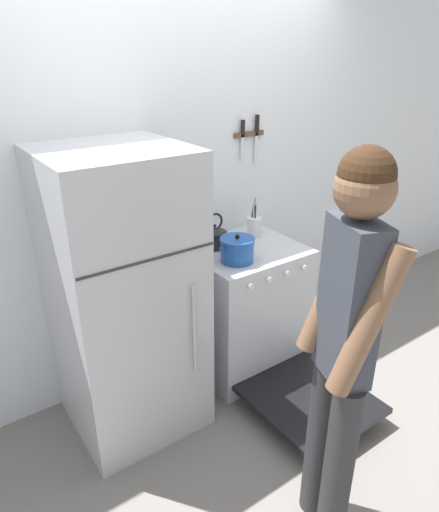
# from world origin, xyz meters

# --- Properties ---
(ground_plane) EXTENTS (14.00, 14.00, 0.00)m
(ground_plane) POSITION_xyz_m (0.00, 0.00, 0.00)
(ground_plane) COLOR slate
(wall_back) EXTENTS (10.00, 0.06, 2.55)m
(wall_back) POSITION_xyz_m (0.00, 0.03, 1.27)
(wall_back) COLOR silver
(wall_back) RESTS_ON ground_plane
(refrigerator) EXTENTS (0.71, 0.73, 1.63)m
(refrigerator) POSITION_xyz_m (-0.56, -0.35, 0.82)
(refrigerator) COLOR #B7BABF
(refrigerator) RESTS_ON ground_plane
(stove_range) EXTENTS (0.72, 1.33, 0.88)m
(stove_range) POSITION_xyz_m (0.30, -0.35, 0.44)
(stove_range) COLOR silver
(stove_range) RESTS_ON ground_plane
(dutch_oven_pot) EXTENTS (0.25, 0.21, 0.17)m
(dutch_oven_pot) POSITION_xyz_m (0.14, -0.44, 0.96)
(dutch_oven_pot) COLOR #1E4C9E
(dutch_oven_pot) RESTS_ON stove_range
(tea_kettle) EXTENTS (0.19, 0.15, 0.23)m
(tea_kettle) POSITION_xyz_m (0.15, -0.19, 0.96)
(tea_kettle) COLOR black
(tea_kettle) RESTS_ON stove_range
(utensil_jar) EXTENTS (0.10, 0.10, 0.27)m
(utensil_jar) POSITION_xyz_m (0.48, -0.18, 0.95)
(utensil_jar) COLOR silver
(utensil_jar) RESTS_ON stove_range
(person) EXTENTS (0.37, 0.43, 1.78)m
(person) POSITION_xyz_m (-0.15, -1.51, 1.01)
(person) COLOR #2D2D30
(person) RESTS_ON ground_plane
(wall_knife_strip) EXTENTS (0.24, 0.03, 0.33)m
(wall_knife_strip) POSITION_xyz_m (0.55, -0.02, 1.55)
(wall_knife_strip) COLOR brown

